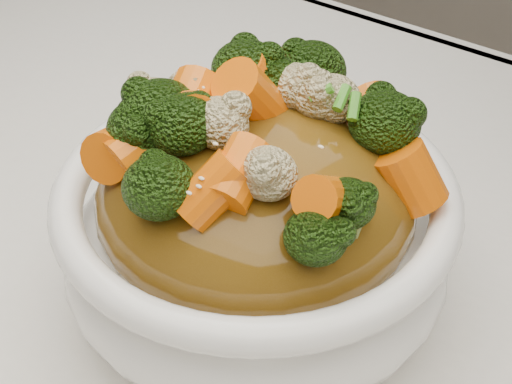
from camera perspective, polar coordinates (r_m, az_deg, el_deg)
The scene contains 8 objects.
tablecloth at distance 0.50m, azimuth -4.05°, elevation -7.33°, with size 1.20×0.80×0.04m, color white.
bowl at distance 0.43m, azimuth -0.00°, elevation -3.61°, with size 0.23×0.23×0.09m, color white, non-canonical shape.
sauce_base at distance 0.41m, azimuth -0.00°, elevation -0.35°, with size 0.19×0.19×0.10m, color #5D3E0F.
carrots at distance 0.37m, azimuth -0.00°, elevation 7.66°, with size 0.19×0.19×0.05m, color orange, non-canonical shape.
broccoli at distance 0.37m, azimuth -0.00°, elevation 7.52°, with size 0.19×0.19×0.05m, color black, non-canonical shape.
cauliflower at distance 0.38m, azimuth -0.00°, elevation 7.24°, with size 0.19×0.19×0.04m, color beige, non-canonical shape.
scallions at distance 0.37m, azimuth -0.00°, elevation 7.80°, with size 0.14×0.14×0.02m, color #419622, non-canonical shape.
sesame_seeds at distance 0.37m, azimuth -0.00°, elevation 7.80°, with size 0.17×0.17×0.01m, color beige, non-canonical shape.
Camera 1 is at (0.24, -0.25, 1.09)m, focal length 50.00 mm.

